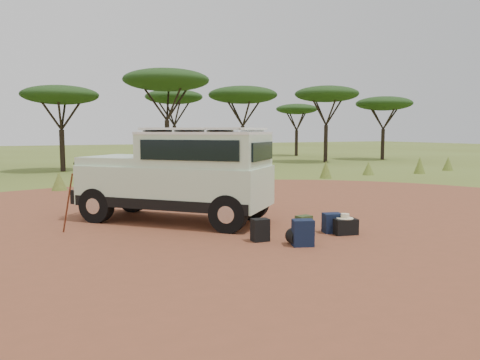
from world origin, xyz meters
name	(u,v)px	position (x,y,z in m)	size (l,w,h in m)	color
ground	(232,228)	(0.00, 0.00, 0.00)	(140.00, 140.00, 0.00)	#5B6724
dirt_clearing	(232,227)	(0.00, 0.00, 0.00)	(23.00, 23.00, 0.01)	brown
grass_fringe	(143,178)	(0.12, 8.67, 0.40)	(36.60, 1.60, 0.90)	#5B6724
acacia_treeline	(105,88)	(0.75, 19.81, 4.87)	(46.70, 13.20, 6.26)	black
safari_vehicle	(181,177)	(-0.83, 1.25, 1.13)	(4.69, 4.75, 2.35)	silver
walking_staff	(68,204)	(-3.55, 0.96, 0.68)	(0.03, 0.03, 1.45)	maroon
backpack_black	(260,230)	(-0.07, -1.50, 0.24)	(0.35, 0.25, 0.47)	black
backpack_navy	(303,233)	(0.49, -2.23, 0.27)	(0.41, 0.29, 0.53)	#111936
backpack_olive	(304,226)	(1.02, -1.48, 0.22)	(0.32, 0.23, 0.45)	#374922
duffel_navy	(332,223)	(1.77, -1.50, 0.22)	(0.40, 0.30, 0.44)	#111936
hard_case	(345,227)	(1.92, -1.76, 0.18)	(0.50, 0.36, 0.36)	black
stuff_sack	(296,237)	(0.43, -2.07, 0.16)	(0.32, 0.32, 0.32)	black
safari_hat	(345,217)	(1.92, -1.76, 0.40)	(0.37, 0.37, 0.11)	beige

